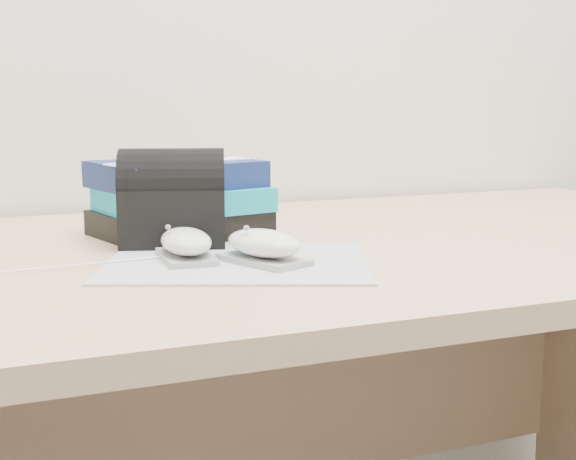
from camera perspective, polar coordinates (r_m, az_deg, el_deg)
name	(u,v)px	position (r m, az deg, el deg)	size (l,w,h in m)	color
desk	(277,388)	(1.23, -0.76, -11.16)	(1.60, 0.80, 0.73)	tan
mousepad	(237,262)	(0.98, -3.65, -2.29)	(0.32, 0.25, 0.00)	gray
mouse_rear	(186,244)	(0.99, -7.26, -1.00)	(0.07, 0.11, 0.04)	#979799
mouse_front	(264,246)	(0.96, -1.73, -1.15)	(0.10, 0.13, 0.05)	#99999C
usb_cable	(80,265)	(0.98, -14.56, -2.42)	(0.00, 0.00, 0.20)	white
book_stack	(180,199)	(1.18, -7.72, 2.22)	(0.26, 0.23, 0.11)	black
pouch	(173,199)	(1.09, -8.19, 2.20)	(0.16, 0.13, 0.13)	black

